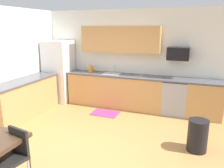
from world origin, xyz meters
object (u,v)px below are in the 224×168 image
at_px(refrigerator, 59,71).
at_px(oven_range, 175,97).
at_px(kettle, 91,69).
at_px(microwave, 178,54).
at_px(trash_bin, 198,136).
at_px(chair_near_table, 13,154).

xyz_separation_m(refrigerator, oven_range, (3.44, 0.08, -0.46)).
distance_m(oven_range, kettle, 2.50).
xyz_separation_m(microwave, trash_bin, (0.58, -1.85, -1.27)).
height_order(chair_near_table, trash_bin, chair_near_table).
relative_size(refrigerator, microwave, 3.40).
distance_m(microwave, chair_near_table, 4.33).
bearing_deg(oven_range, chair_near_table, -116.72).
bearing_deg(refrigerator, chair_near_table, -66.07).
bearing_deg(refrigerator, trash_bin, -22.54).
relative_size(oven_range, kettle, 4.55).
height_order(chair_near_table, kettle, kettle).
bearing_deg(oven_range, kettle, 178.82).
xyz_separation_m(microwave, kettle, (-2.43, -0.05, -0.55)).
height_order(refrigerator, oven_range, refrigerator).
bearing_deg(chair_near_table, microwave, 63.89).
bearing_deg(trash_bin, oven_range, 108.39).
bearing_deg(chair_near_table, kettle, 98.93).
xyz_separation_m(refrigerator, chair_near_table, (1.59, -3.59, -0.41)).
xyz_separation_m(refrigerator, kettle, (1.01, 0.13, 0.10)).
bearing_deg(refrigerator, kettle, 7.35).
height_order(oven_range, trash_bin, oven_range).
xyz_separation_m(microwave, chair_near_table, (-1.85, -3.77, -1.07)).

